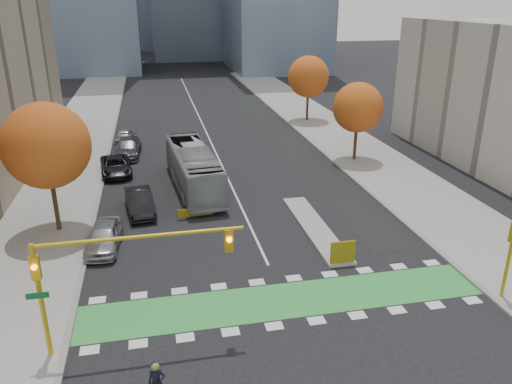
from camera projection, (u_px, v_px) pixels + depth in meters
name	position (u px, v px, depth m)	size (l,w,h in m)	color
ground	(293.00, 318.00, 23.05)	(300.00, 300.00, 0.00)	black
sidewalk_west	(55.00, 188.00, 38.67)	(7.00, 120.00, 0.15)	gray
sidewalk_east	(379.00, 165.00, 43.85)	(7.00, 120.00, 0.15)	gray
curb_west	(102.00, 185.00, 39.34)	(0.30, 120.00, 0.16)	gray
curb_east	(341.00, 168.00, 43.18)	(0.30, 120.00, 0.16)	gray
bike_crossing	(285.00, 300.00, 24.42)	(20.00, 3.00, 0.01)	green
centre_line	(201.00, 122.00, 59.52)	(0.15, 70.00, 0.01)	silver
bike_lane_paint	(284.00, 140.00, 51.84)	(2.50, 50.00, 0.01)	black
median_island	(315.00, 227.00, 32.00)	(1.60, 10.00, 0.16)	gray
hazard_board	(343.00, 252.00, 27.36)	(1.40, 0.12, 1.30)	yellow
tree_west	(46.00, 146.00, 29.65)	(5.20, 5.20, 8.22)	#332114
tree_east_near	(358.00, 108.00, 43.65)	(4.40, 4.40, 7.08)	#332114
tree_east_far	(308.00, 77.00, 58.19)	(4.80, 4.80, 7.65)	#332114
traffic_signal_west	(105.00, 265.00, 19.60)	(8.53, 0.56, 5.20)	#BF9914
traffic_signal_east	(511.00, 249.00, 23.61)	(0.35, 0.43, 4.10)	#BF9914
bus	(194.00, 168.00, 38.19)	(2.76, 11.80, 3.29)	#94999B
parked_car_a	(104.00, 237.00, 29.20)	(1.82, 4.54, 1.55)	#AAABAF
parked_car_b	(140.00, 202.00, 34.14)	(1.67, 4.80, 1.58)	black
parked_car_c	(127.00, 148.00, 46.37)	(2.26, 5.57, 1.62)	#4B4B50
parked_car_d	(116.00, 166.00, 41.68)	(2.41, 5.23, 1.45)	black
parked_car_e	(124.00, 136.00, 50.88)	(1.60, 3.97, 1.35)	#9A999E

